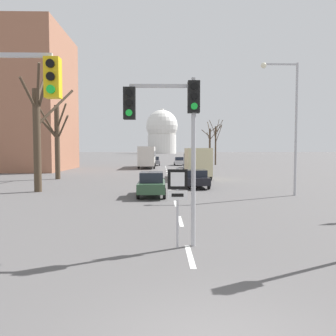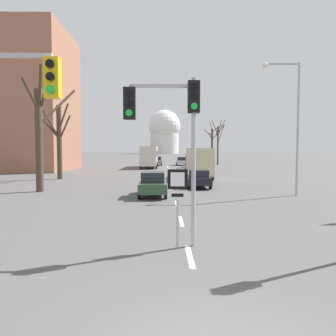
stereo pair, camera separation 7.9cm
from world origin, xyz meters
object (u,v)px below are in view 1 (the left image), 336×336
route_sign_post (178,194)px  traffic_signal_centre_tall (171,119)px  sedan_near_right (190,162)px  city_bus (147,155)px  traffic_signal_near_left (3,101)px  delivery_truck (197,162)px  sedan_distant_centre (152,184)px  sedan_far_right (196,178)px  street_lamp_right (290,115)px  sedan_far_left (150,158)px  sedan_mid_centre (179,161)px  sedan_near_left (155,161)px

route_sign_post → traffic_signal_centre_tall: bearing=127.7°
sedan_near_right → city_bus: bearing=177.5°
traffic_signal_centre_tall → traffic_signal_near_left: traffic_signal_near_left is taller
delivery_truck → sedan_distant_centre: bearing=-108.4°
sedan_far_right → sedan_near_right: bearing=85.9°
traffic_signal_centre_tall → delivery_truck: size_ratio=0.72×
traffic_signal_centre_tall → sedan_far_right: size_ratio=1.19×
sedan_near_right → route_sign_post: bearing=-95.6°
street_lamp_right → sedan_far_right: (-5.54, 4.79, -4.52)m
street_lamp_right → city_bus: size_ratio=0.79×
sedan_far_left → route_sign_post: bearing=-87.4°
sedan_distant_centre → sedan_far_left: bearing=92.1°
sedan_near_right → sedan_distant_centre: 33.31m
traffic_signal_centre_tall → sedan_far_left: (-3.04, 70.33, -3.07)m
sedan_mid_centre → traffic_signal_centre_tall: bearing=-93.4°
sedan_near_right → sedan_far_right: bearing=-94.1°
sedan_far_left → delivery_truck: (6.44, -46.48, 0.84)m
sedan_near_left → sedan_far_right: (3.95, -36.06, -0.11)m
sedan_near_left → sedan_far_right: sedan_near_left is taller
city_bus → route_sign_post: bearing=-86.5°
street_lamp_right → sedan_far_left: (-11.03, 59.26, -4.40)m
sedan_mid_centre → sedan_distant_centre: bearing=-95.6°
sedan_mid_centre → sedan_far_left: size_ratio=0.92×
sedan_mid_centre → sedan_far_right: 36.40m
traffic_signal_near_left → street_lamp_right: bearing=47.3°
sedan_near_right → sedan_far_left: size_ratio=0.87×
sedan_near_left → sedan_mid_centre: 4.63m
sedan_far_left → sedan_far_right: sedan_far_left is taller
route_sign_post → street_lamp_right: size_ratio=0.29×
traffic_signal_near_left → sedan_distant_centre: traffic_signal_near_left is taller
traffic_signal_centre_tall → sedan_near_left: size_ratio=1.29×
sedan_far_right → street_lamp_right: bearing=-40.8°
delivery_truck → traffic_signal_near_left: bearing=-106.1°
traffic_signal_centre_tall → sedan_mid_centre: traffic_signal_centre_tall is taller
sedan_distant_centre → street_lamp_right: bearing=1.0°
route_sign_post → street_lamp_right: street_lamp_right is taller
traffic_signal_near_left → route_sign_post: bearing=22.8°
sedan_far_left → traffic_signal_near_left: bearing=-90.8°
sedan_far_left → city_bus: bearing=-89.0°
sedan_near_right → sedan_distant_centre: sedan_near_right is taller
sedan_near_left → city_bus: 7.99m
route_sign_post → sedan_near_left: route_sign_post is taller
route_sign_post → traffic_signal_near_left: bearing=-157.2°
street_lamp_right → sedan_far_left: bearing=100.5°
traffic_signal_centre_tall → sedan_near_right: 44.11m
street_lamp_right → delivery_truck: size_ratio=1.19×
street_lamp_right → sedan_mid_centre: 41.70m
sedan_near_left → sedan_distant_centre: bearing=-89.2°
route_sign_post → city_bus: (-2.75, 44.32, 0.38)m
city_bus → sedan_mid_centre: bearing=55.1°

